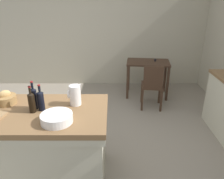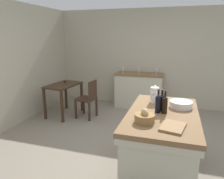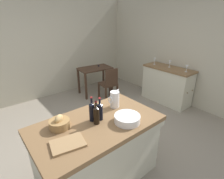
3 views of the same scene
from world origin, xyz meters
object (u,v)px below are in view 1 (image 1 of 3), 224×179
wooden_chair (153,85)px  wine_bottle_green (32,102)px  pitcher (76,95)px  wash_bowl (57,118)px  bread_basket (6,99)px  wine_bottle_amber (35,97)px  writing_desk (149,67)px  island_table (41,142)px  wine_bottle_dark (42,100)px

wooden_chair → wine_bottle_green: wine_bottle_green is taller
pitcher → wine_bottle_green: size_ratio=0.92×
wash_bowl → pitcher: bearing=71.8°
bread_basket → wine_bottle_amber: 0.40m
writing_desk → wine_bottle_amber: 2.91m
writing_desk → wash_bowl: bearing=-116.5°
island_table → wine_bottle_dark: (0.07, 0.03, 0.54)m
island_table → wash_bowl: 0.59m
wash_bowl → bread_basket: (-0.69, 0.42, 0.01)m
wooden_chair → wine_bottle_amber: 2.44m
wash_bowl → bread_basket: bearing=149.0°
writing_desk → wooden_chair: 0.66m
wine_bottle_green → bread_basket: bearing=151.7°
pitcher → writing_desk: bearing=62.2°
bread_basket → wine_bottle_green: size_ratio=0.79×
bread_basket → wine_bottle_amber: bearing=-17.2°
bread_basket → wine_bottle_green: 0.44m
pitcher → wine_bottle_dark: 0.38m
writing_desk → wine_bottle_dark: wine_bottle_dark is taller
island_table → pitcher: pitcher is taller
pitcher → bread_basket: 0.82m
island_table → wine_bottle_dark: size_ratio=5.24×
wine_bottle_amber → wine_bottle_green: size_ratio=1.07×
island_table → writing_desk: 2.93m
wooden_chair → wine_bottle_dark: wine_bottle_dark is taller
wooden_chair → writing_desk: bearing=89.9°
writing_desk → pitcher: 2.60m
wine_bottle_dark → wash_bowl: bearing=-48.7°
writing_desk → wooden_chair: size_ratio=1.06×
wash_bowl → wine_bottle_amber: bearing=136.4°
writing_desk → wine_bottle_green: bearing=-123.7°
wash_bowl → wine_bottle_amber: size_ratio=0.99×
island_table → writing_desk: bearing=56.3°
writing_desk → wash_bowl: (-1.33, -2.67, 0.31)m
pitcher → wine_bottle_dark: (-0.35, -0.14, 0.00)m
pitcher → wine_bottle_amber: size_ratio=0.86×
island_table → wash_bowl: (0.29, -0.23, 0.46)m
wooden_chair → wash_bowl: bearing=-123.2°
wooden_chair → island_table: bearing=-132.1°
wooden_chair → wine_bottle_dark: 2.41m
island_table → wooden_chair: bearing=47.9°
wine_bottle_dark → wooden_chair: bearing=48.7°
wooden_chair → bread_basket: bearing=-141.4°
island_table → wooden_chair: (1.62, 1.80, 0.00)m
wash_bowl → bread_basket: bread_basket is taller
island_table → wash_bowl: size_ratio=4.94×
writing_desk → pitcher: size_ratio=3.43×
bread_basket → island_table: bearing=-25.3°
writing_desk → pitcher: bearing=-117.8°
pitcher → wine_bottle_dark: size_ratio=0.92×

